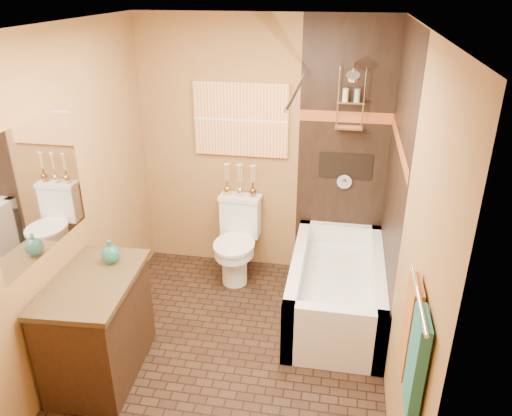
% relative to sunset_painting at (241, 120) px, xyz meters
% --- Properties ---
extents(floor, '(3.00, 3.00, 0.00)m').
position_rel_sunset_painting_xyz_m(floor, '(0.20, -1.48, -1.55)').
color(floor, black).
rests_on(floor, ground).
extents(wall_left, '(0.02, 3.00, 2.50)m').
position_rel_sunset_painting_xyz_m(wall_left, '(-1.00, -1.48, -0.30)').
color(wall_left, '#A06E3D').
rests_on(wall_left, floor).
extents(wall_right, '(0.02, 3.00, 2.50)m').
position_rel_sunset_painting_xyz_m(wall_right, '(1.40, -1.48, -0.30)').
color(wall_right, '#A06E3D').
rests_on(wall_right, floor).
extents(wall_back, '(2.40, 0.02, 2.50)m').
position_rel_sunset_painting_xyz_m(wall_back, '(0.20, 0.02, -0.30)').
color(wall_back, '#A06E3D').
rests_on(wall_back, floor).
extents(wall_front, '(2.40, 0.02, 2.50)m').
position_rel_sunset_painting_xyz_m(wall_front, '(0.20, -2.98, -0.30)').
color(wall_front, '#A06E3D').
rests_on(wall_front, floor).
extents(ceiling, '(3.00, 3.00, 0.00)m').
position_rel_sunset_painting_xyz_m(ceiling, '(0.20, -1.48, 0.95)').
color(ceiling, silver).
rests_on(ceiling, wall_back).
extents(alcove_tile_back, '(0.85, 0.01, 2.50)m').
position_rel_sunset_painting_xyz_m(alcove_tile_back, '(0.98, 0.01, -0.30)').
color(alcove_tile_back, black).
rests_on(alcove_tile_back, wall_back).
extents(alcove_tile_right, '(0.01, 1.50, 2.50)m').
position_rel_sunset_painting_xyz_m(alcove_tile_right, '(1.39, -0.73, -0.30)').
color(alcove_tile_right, black).
rests_on(alcove_tile_right, wall_right).
extents(mosaic_band_back, '(0.85, 0.01, 0.10)m').
position_rel_sunset_painting_xyz_m(mosaic_band_back, '(0.98, 0.00, 0.07)').
color(mosaic_band_back, '#99301B').
rests_on(mosaic_band_back, alcove_tile_back).
extents(mosaic_band_right, '(0.01, 1.50, 0.10)m').
position_rel_sunset_painting_xyz_m(mosaic_band_right, '(1.38, -0.73, 0.07)').
color(mosaic_band_right, '#99301B').
rests_on(mosaic_band_right, alcove_tile_right).
extents(alcove_niche, '(0.50, 0.01, 0.25)m').
position_rel_sunset_painting_xyz_m(alcove_niche, '(1.00, 0.01, -0.40)').
color(alcove_niche, black).
rests_on(alcove_niche, alcove_tile_back).
extents(shower_fixtures, '(0.24, 0.33, 1.16)m').
position_rel_sunset_painting_xyz_m(shower_fixtures, '(1.00, -0.10, 0.12)').
color(shower_fixtures, silver).
rests_on(shower_fixtures, floor).
extents(curtain_rod, '(0.03, 1.55, 0.03)m').
position_rel_sunset_painting_xyz_m(curtain_rod, '(0.60, -0.73, 0.47)').
color(curtain_rod, silver).
rests_on(curtain_rod, wall_back).
extents(towel_bar, '(0.02, 0.55, 0.02)m').
position_rel_sunset_painting_xyz_m(towel_bar, '(1.35, -2.53, -0.10)').
color(towel_bar, silver).
rests_on(towel_bar, wall_right).
extents(towel_teal, '(0.05, 0.22, 0.52)m').
position_rel_sunset_painting_xyz_m(towel_teal, '(1.36, -2.66, -0.37)').
color(towel_teal, '#1C5D57').
rests_on(towel_teal, towel_bar).
extents(towel_rust, '(0.05, 0.22, 0.52)m').
position_rel_sunset_painting_xyz_m(towel_rust, '(1.36, -2.40, -0.37)').
color(towel_rust, '#91591A').
rests_on(towel_rust, towel_bar).
extents(sunset_painting, '(0.90, 0.04, 0.70)m').
position_rel_sunset_painting_xyz_m(sunset_painting, '(0.00, 0.00, 0.00)').
color(sunset_painting, orange).
rests_on(sunset_painting, wall_back).
extents(vanity_mirror, '(0.01, 1.00, 0.90)m').
position_rel_sunset_painting_xyz_m(vanity_mirror, '(-0.99, -1.77, -0.05)').
color(vanity_mirror, white).
rests_on(vanity_mirror, wall_left).
extents(bathtub, '(0.80, 1.50, 0.55)m').
position_rel_sunset_painting_xyz_m(bathtub, '(1.00, -0.73, -1.33)').
color(bathtub, white).
rests_on(bathtub, floor).
extents(toilet, '(0.42, 0.61, 0.81)m').
position_rel_sunset_painting_xyz_m(toilet, '(-0.00, -0.27, -1.14)').
color(toilet, white).
rests_on(toilet, floor).
extents(vanity, '(0.63, 0.97, 0.83)m').
position_rel_sunset_painting_xyz_m(vanity, '(-0.72, -1.77, -1.13)').
color(vanity, black).
rests_on(vanity, floor).
extents(teal_bottle, '(0.15, 0.15, 0.22)m').
position_rel_sunset_painting_xyz_m(teal_bottle, '(-0.67, -1.53, -0.63)').
color(teal_bottle, '#246C63').
rests_on(teal_bottle, vanity).
extents(bud_vases, '(0.32, 0.07, 0.32)m').
position_rel_sunset_painting_xyz_m(bud_vases, '(-0.00, -0.09, -0.57)').
color(bud_vases, gold).
rests_on(bud_vases, toilet).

